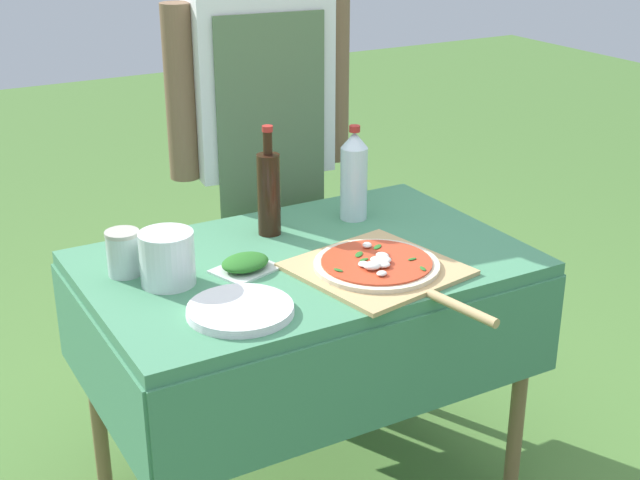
{
  "coord_description": "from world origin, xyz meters",
  "views": [
    {
      "loc": [
        -1.04,
        -1.92,
        1.71
      ],
      "look_at": [
        0.05,
        0.0,
        0.81
      ],
      "focal_mm": 50.0,
      "sensor_mm": 36.0,
      "label": 1
    }
  ],
  "objects_px": {
    "oil_bottle": "(269,192)",
    "water_bottle": "(354,175)",
    "pizza_on_peel": "(379,268)",
    "mixing_tub": "(167,258)",
    "prep_table": "(305,289)",
    "plate_stack": "(240,310)",
    "sauce_jar": "(124,255)",
    "person_cook": "(261,126)",
    "herb_container": "(246,264)"
  },
  "relations": [
    {
      "from": "oil_bottle",
      "to": "water_bottle",
      "type": "bearing_deg",
      "value": -2.83
    },
    {
      "from": "pizza_on_peel",
      "to": "water_bottle",
      "type": "bearing_deg",
      "value": 57.56
    },
    {
      "from": "mixing_tub",
      "to": "prep_table",
      "type": "bearing_deg",
      "value": -3.75
    },
    {
      "from": "plate_stack",
      "to": "sauce_jar",
      "type": "xyz_separation_m",
      "value": [
        -0.16,
        0.35,
        0.04
      ]
    },
    {
      "from": "mixing_tub",
      "to": "pizza_on_peel",
      "type": "bearing_deg",
      "value": -22.63
    },
    {
      "from": "person_cook",
      "to": "sauce_jar",
      "type": "height_order",
      "value": "person_cook"
    },
    {
      "from": "water_bottle",
      "to": "sauce_jar",
      "type": "height_order",
      "value": "water_bottle"
    },
    {
      "from": "person_cook",
      "to": "oil_bottle",
      "type": "bearing_deg",
      "value": 73.13
    },
    {
      "from": "oil_bottle",
      "to": "water_bottle",
      "type": "xyz_separation_m",
      "value": [
        0.27,
        -0.01,
        0.01
      ]
    },
    {
      "from": "prep_table",
      "to": "water_bottle",
      "type": "height_order",
      "value": "water_bottle"
    },
    {
      "from": "oil_bottle",
      "to": "plate_stack",
      "type": "distance_m",
      "value": 0.52
    },
    {
      "from": "pizza_on_peel",
      "to": "water_bottle",
      "type": "xyz_separation_m",
      "value": [
        0.15,
        0.37,
        0.12
      ]
    },
    {
      "from": "oil_bottle",
      "to": "mixing_tub",
      "type": "height_order",
      "value": "oil_bottle"
    },
    {
      "from": "pizza_on_peel",
      "to": "person_cook",
      "type": "bearing_deg",
      "value": 75.59
    },
    {
      "from": "mixing_tub",
      "to": "herb_container",
      "type": "bearing_deg",
      "value": -8.11
    },
    {
      "from": "prep_table",
      "to": "plate_stack",
      "type": "bearing_deg",
      "value": -143.33
    },
    {
      "from": "plate_stack",
      "to": "mixing_tub",
      "type": "bearing_deg",
      "value": 109.5
    },
    {
      "from": "person_cook",
      "to": "water_bottle",
      "type": "relative_size",
      "value": 5.76
    },
    {
      "from": "mixing_tub",
      "to": "sauce_jar",
      "type": "height_order",
      "value": "mixing_tub"
    },
    {
      "from": "pizza_on_peel",
      "to": "oil_bottle",
      "type": "bearing_deg",
      "value": 97.58
    },
    {
      "from": "person_cook",
      "to": "mixing_tub",
      "type": "relative_size",
      "value": 11.86
    },
    {
      "from": "oil_bottle",
      "to": "sauce_jar",
      "type": "height_order",
      "value": "oil_bottle"
    },
    {
      "from": "herb_container",
      "to": "plate_stack",
      "type": "distance_m",
      "value": 0.24
    },
    {
      "from": "prep_table",
      "to": "person_cook",
      "type": "bearing_deg",
      "value": 74.05
    },
    {
      "from": "plate_stack",
      "to": "person_cook",
      "type": "bearing_deg",
      "value": 60.58
    },
    {
      "from": "prep_table",
      "to": "plate_stack",
      "type": "distance_m",
      "value": 0.38
    },
    {
      "from": "water_bottle",
      "to": "prep_table",
      "type": "bearing_deg",
      "value": -145.18
    },
    {
      "from": "water_bottle",
      "to": "sauce_jar",
      "type": "distance_m",
      "value": 0.72
    },
    {
      "from": "herb_container",
      "to": "mixing_tub",
      "type": "distance_m",
      "value": 0.21
    },
    {
      "from": "pizza_on_peel",
      "to": "mixing_tub",
      "type": "relative_size",
      "value": 4.44
    },
    {
      "from": "plate_stack",
      "to": "sauce_jar",
      "type": "distance_m",
      "value": 0.39
    },
    {
      "from": "person_cook",
      "to": "water_bottle",
      "type": "distance_m",
      "value": 0.43
    },
    {
      "from": "sauce_jar",
      "to": "plate_stack",
      "type": "bearing_deg",
      "value": -64.93
    },
    {
      "from": "person_cook",
      "to": "water_bottle",
      "type": "xyz_separation_m",
      "value": [
        0.09,
        -0.42,
        -0.06
      ]
    },
    {
      "from": "pizza_on_peel",
      "to": "prep_table",
      "type": "bearing_deg",
      "value": 112.71
    },
    {
      "from": "water_bottle",
      "to": "mixing_tub",
      "type": "relative_size",
      "value": 2.06
    },
    {
      "from": "pizza_on_peel",
      "to": "mixing_tub",
      "type": "bearing_deg",
      "value": 146.93
    },
    {
      "from": "person_cook",
      "to": "pizza_on_peel",
      "type": "bearing_deg",
      "value": 92.83
    },
    {
      "from": "herb_container",
      "to": "mixing_tub",
      "type": "bearing_deg",
      "value": 171.89
    },
    {
      "from": "herb_container",
      "to": "plate_stack",
      "type": "xyz_separation_m",
      "value": [
        -0.11,
        -0.21,
        -0.01
      ]
    },
    {
      "from": "oil_bottle",
      "to": "sauce_jar",
      "type": "distance_m",
      "value": 0.46
    },
    {
      "from": "water_bottle",
      "to": "mixing_tub",
      "type": "xyz_separation_m",
      "value": [
        -0.64,
        -0.16,
        -0.07
      ]
    },
    {
      "from": "pizza_on_peel",
      "to": "sauce_jar",
      "type": "bearing_deg",
      "value": 140.83
    },
    {
      "from": "person_cook",
      "to": "herb_container",
      "type": "relative_size",
      "value": 8.75
    },
    {
      "from": "herb_container",
      "to": "sauce_jar",
      "type": "xyz_separation_m",
      "value": [
        -0.28,
        0.14,
        0.03
      ]
    },
    {
      "from": "person_cook",
      "to": "plate_stack",
      "type": "distance_m",
      "value": 0.96
    },
    {
      "from": "water_bottle",
      "to": "sauce_jar",
      "type": "relative_size",
      "value": 2.4
    },
    {
      "from": "water_bottle",
      "to": "sauce_jar",
      "type": "bearing_deg",
      "value": -175.74
    },
    {
      "from": "pizza_on_peel",
      "to": "sauce_jar",
      "type": "xyz_separation_m",
      "value": [
        -0.57,
        0.31,
        0.04
      ]
    },
    {
      "from": "person_cook",
      "to": "mixing_tub",
      "type": "height_order",
      "value": "person_cook"
    }
  ]
}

